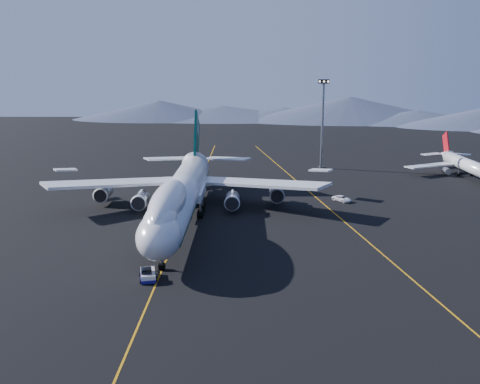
{
  "coord_description": "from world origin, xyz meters",
  "views": [
    {
      "loc": [
        12.26,
        -100.31,
        28.27
      ],
      "look_at": [
        11.17,
        -0.89,
        6.0
      ],
      "focal_mm": 40.0,
      "sensor_mm": 36.0,
      "label": 1
    }
  ],
  "objects_px": {
    "boeing_747": "(182,192)",
    "floodlight_mast": "(322,124)",
    "second_jet": "(466,165)",
    "pushback_tug": "(148,275)",
    "service_van": "(342,199)"
  },
  "relations": [
    {
      "from": "boeing_747",
      "to": "floodlight_mast",
      "type": "bearing_deg",
      "value": 59.35
    },
    {
      "from": "second_jet",
      "to": "pushback_tug",
      "type": "bearing_deg",
      "value": -155.96
    },
    {
      "from": "second_jet",
      "to": "floodlight_mast",
      "type": "relative_size",
      "value": 1.45
    },
    {
      "from": "boeing_747",
      "to": "pushback_tug",
      "type": "distance_m",
      "value": 30.68
    },
    {
      "from": "boeing_747",
      "to": "pushback_tug",
      "type": "xyz_separation_m",
      "value": [
        -1.38,
        -30.2,
        -5.25
      ]
    },
    {
      "from": "pushback_tug",
      "to": "floodlight_mast",
      "type": "bearing_deg",
      "value": 55.52
    },
    {
      "from": "boeing_747",
      "to": "service_van",
      "type": "xyz_separation_m",
      "value": [
        33.88,
        16.39,
        -5.17
      ]
    },
    {
      "from": "boeing_747",
      "to": "pushback_tug",
      "type": "bearing_deg",
      "value": -92.62
    },
    {
      "from": "pushback_tug",
      "to": "service_van",
      "type": "relative_size",
      "value": 0.95
    },
    {
      "from": "second_jet",
      "to": "boeing_747",
      "type": "bearing_deg",
      "value": -169.38
    },
    {
      "from": "service_van",
      "to": "floodlight_mast",
      "type": "distance_m",
      "value": 44.54
    },
    {
      "from": "floodlight_mast",
      "to": "boeing_747",
      "type": "bearing_deg",
      "value": -120.65
    },
    {
      "from": "second_jet",
      "to": "floodlight_mast",
      "type": "bearing_deg",
      "value": 139.96
    },
    {
      "from": "boeing_747",
      "to": "service_van",
      "type": "height_order",
      "value": "boeing_747"
    },
    {
      "from": "second_jet",
      "to": "service_van",
      "type": "relative_size",
      "value": 8.21
    }
  ]
}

